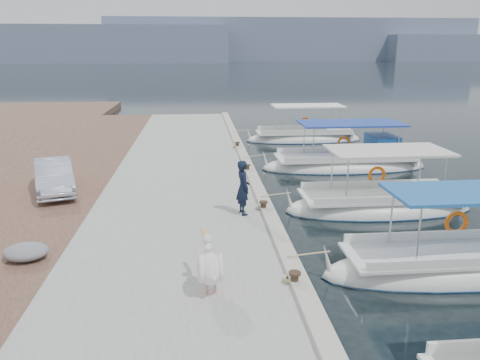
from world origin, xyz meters
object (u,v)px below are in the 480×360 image
object	(u,v)px
fishing_caique_b	(462,268)
fishing_caique_c	(379,207)
pelican	(210,267)
parked_car	(54,176)
fishing_caique_e	(304,139)
fishing_caique_d	(346,164)
fisherman	(243,187)

from	to	relation	value
fishing_caique_b	fishing_caique_c	size ratio (longest dim) A/B	1.09
fishing_caique_b	fishing_caique_c	distance (m)	4.93
pelican	parked_car	bearing A→B (deg)	124.70
fishing_caique_b	pelican	world-z (taller)	fishing_caique_b
pelican	fishing_caique_e	bearing A→B (deg)	71.60
fishing_caique_c	fishing_caique_d	size ratio (longest dim) A/B	0.84
fishing_caique_b	parked_car	xyz separation A→B (m)	(-12.03, 6.60, 0.97)
fisherman	fishing_caique_c	bearing A→B (deg)	-88.31
pelican	fishing_caique_b	bearing A→B (deg)	11.41
fishing_caique_e	fisherman	world-z (taller)	fisherman
fishing_caique_b	fisherman	bearing A→B (deg)	145.99
fishing_caique_b	pelican	distance (m)	6.75
fishing_caique_c	fisherman	distance (m)	5.36
fishing_caique_c	fishing_caique_e	world-z (taller)	same
parked_car	fishing_caique_d	bearing A→B (deg)	1.56
fishing_caique_d	fishing_caique_c	bearing A→B (deg)	-96.89
fishing_caique_c	fishing_caique_e	size ratio (longest dim) A/B	0.94
fisherman	fishing_caique_d	bearing A→B (deg)	-50.88
fishing_caique_e	pelican	distance (m)	20.43
fishing_caique_d	parked_car	xyz separation A→B (m)	(-12.45, -4.40, 0.91)
fishing_caique_e	fishing_caique_c	bearing A→B (deg)	-90.93
fishing_caique_d	pelican	size ratio (longest dim) A/B	5.21
fisherman	parked_car	world-z (taller)	fisherman
fishing_caique_d	fishing_caique_e	bearing A→B (deg)	94.25
fishing_caique_b	parked_car	distance (m)	13.76
parked_car	fishing_caique_e	bearing A→B (deg)	25.90
fishing_caique_d	fishing_caique_e	world-z (taller)	same
fishing_caique_c	pelican	xyz separation A→B (m)	(-6.23, -6.24, 0.99)
fishing_caique_b	fishing_caique_d	world-z (taller)	same
fishing_caique_d	pelican	bearing A→B (deg)	-119.47
fishing_caique_b	fishing_caique_c	world-z (taller)	same
fishing_caique_e	fishing_caique_b	bearing A→B (deg)	-89.67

